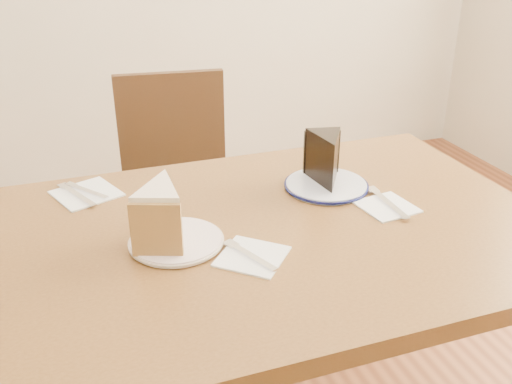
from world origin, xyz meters
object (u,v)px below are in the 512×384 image
object	(u,v)px
table	(271,265)
plate_cream	(176,241)
carrot_cake	(162,212)
plate_navy	(326,185)
chair_far	(179,195)
chocolate_cake	(327,162)

from	to	relation	value
table	plate_cream	bearing A→B (deg)	-178.49
carrot_cake	table	bearing A→B (deg)	16.64
table	plate_navy	world-z (taller)	plate_navy
table	plate_cream	xyz separation A→B (m)	(-0.21, -0.01, 0.10)
chair_far	plate_cream	size ratio (longest dim) A/B	4.79
table	plate_cream	distance (m)	0.23
plate_cream	chocolate_cake	size ratio (longest dim) A/B	1.50
table	carrot_cake	bearing A→B (deg)	176.51
plate_navy	chocolate_cake	bearing A→B (deg)	80.12
plate_cream	plate_navy	world-z (taller)	same
table	chocolate_cake	xyz separation A→B (m)	(0.19, 0.14, 0.16)
chocolate_cake	plate_cream	bearing A→B (deg)	32.34
plate_navy	chocolate_cake	size ratio (longest dim) A/B	1.60
table	carrot_cake	world-z (taller)	carrot_cake
plate_cream	carrot_cake	world-z (taller)	carrot_cake
plate_navy	carrot_cake	bearing A→B (deg)	-164.06
plate_cream	chocolate_cake	distance (m)	0.43
plate_cream	plate_navy	distance (m)	0.42
carrot_cake	chocolate_cake	bearing A→B (deg)	36.32
chair_far	plate_navy	world-z (taller)	chair_far
chair_far	plate_cream	distance (m)	0.81
carrot_cake	chocolate_cake	world-z (taller)	chocolate_cake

